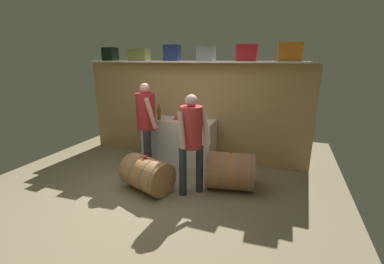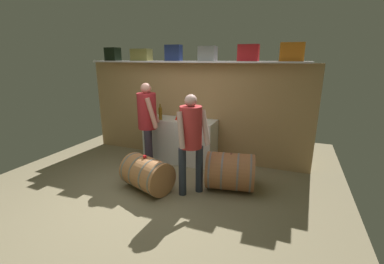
{
  "view_description": "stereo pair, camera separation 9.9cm",
  "coord_description": "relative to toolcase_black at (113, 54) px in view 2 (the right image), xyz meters",
  "views": [
    {
      "loc": [
        1.94,
        -3.17,
        2.15
      ],
      "look_at": [
        0.51,
        0.7,
        0.97
      ],
      "focal_mm": 24.18,
      "sensor_mm": 36.0,
      "label": 1
    },
    {
      "loc": [
        2.03,
        -3.13,
        2.15
      ],
      "look_at": [
        0.51,
        0.7,
        0.97
      ],
      "focal_mm": 24.18,
      "sensor_mm": 36.0,
      "label": 2
    }
  ],
  "objects": [
    {
      "name": "toolcase_grey",
      "position": [
        2.25,
        0.0,
        -0.0
      ],
      "size": [
        0.33,
        0.26,
        0.28
      ],
      "primitive_type": "cube",
      "rotation": [
        0.0,
        0.0,
        -0.01
      ],
      "color": "gray",
      "rests_on": "high_shelf_board"
    },
    {
      "name": "back_wall_panel",
      "position": [
        1.87,
        0.15,
        -1.21
      ],
      "size": [
        4.94,
        0.1,
        2.07
      ],
      "primitive_type": "cube",
      "color": "#A98354",
      "rests_on": "ground"
    },
    {
      "name": "wine_barrel_far",
      "position": [
        3.02,
        -1.03,
        -1.93
      ],
      "size": [
        0.88,
        0.75,
        0.64
      ],
      "rotation": [
        0.0,
        0.0,
        0.18
      ],
      "color": "#A7663F",
      "rests_on": "ground"
    },
    {
      "name": "red_funnel",
      "position": [
        1.69,
        -0.23,
        -1.26
      ],
      "size": [
        0.11,
        0.11,
        0.11
      ],
      "primitive_type": "cone",
      "color": "red",
      "rests_on": "work_cabinet"
    },
    {
      "name": "visitor_tasting",
      "position": [
        2.47,
        -1.41,
        -1.24
      ],
      "size": [
        0.52,
        0.51,
        1.63
      ],
      "rotation": [
        0.0,
        0.0,
        -2.39
      ],
      "color": "#29303D",
      "rests_on": "ground"
    },
    {
      "name": "wine_bottle_clear",
      "position": [
        1.16,
        -0.25,
        -1.18
      ],
      "size": [
        0.08,
        0.08,
        0.29
      ],
      "color": "#ABC2C0",
      "rests_on": "work_cabinet"
    },
    {
      "name": "toolcase_orange",
      "position": [
        3.78,
        0.0,
        0.01
      ],
      "size": [
        0.41,
        0.25,
        0.31
      ],
      "primitive_type": "cube",
      "rotation": [
        0.0,
        0.0,
        0.06
      ],
      "color": "orange",
      "rests_on": "high_shelf_board"
    },
    {
      "name": "toolcase_olive",
      "position": [
        0.75,
        0.0,
        -0.02
      ],
      "size": [
        0.42,
        0.3,
        0.25
      ],
      "primitive_type": "cube",
      "rotation": [
        0.0,
        0.0,
        0.06
      ],
      "color": "olive",
      "rests_on": "high_shelf_board"
    },
    {
      "name": "wine_barrel_near",
      "position": [
        1.73,
        -1.57,
        -1.96
      ],
      "size": [
        0.95,
        0.8,
        0.57
      ],
      "rotation": [
        0.0,
        0.0,
        -0.35
      ],
      "color": "#B07446",
      "rests_on": "ground"
    },
    {
      "name": "toolcase_navy",
      "position": [
        1.52,
        0.0,
        0.02
      ],
      "size": [
        0.33,
        0.21,
        0.31
      ],
      "primitive_type": "cube",
      "rotation": [
        0.0,
        0.0,
        0.04
      ],
      "color": "navy",
      "rests_on": "high_shelf_board"
    },
    {
      "name": "high_shelf_board",
      "position": [
        1.87,
        0.0,
        -0.16
      ],
      "size": [
        4.55,
        0.4,
        0.03
      ],
      "primitive_type": "cube",
      "color": "silver",
      "rests_on": "back_wall_panel"
    },
    {
      "name": "wine_bottle_amber",
      "position": [
        1.36,
        -0.36,
        -1.17
      ],
      "size": [
        0.07,
        0.07,
        0.33
      ],
      "color": "brown",
      "rests_on": "work_cabinet"
    },
    {
      "name": "toolcase_black",
      "position": [
        0.0,
        0.0,
        0.0
      ],
      "size": [
        0.3,
        0.25,
        0.28
      ],
      "primitive_type": "cube",
      "rotation": [
        0.0,
        0.0,
        -0.04
      ],
      "color": "black",
      "rests_on": "high_shelf_board"
    },
    {
      "name": "ground_plane",
      "position": [
        1.87,
        -1.35,
        -2.25
      ],
      "size": [
        6.14,
        7.2,
        0.02
      ],
      "primitive_type": "cube",
      "color": "#85795A"
    },
    {
      "name": "toolcase_red",
      "position": [
        3.04,
        0.0,
        0.01
      ],
      "size": [
        0.38,
        0.2,
        0.3
      ],
      "primitive_type": "cube",
      "rotation": [
        0.0,
        0.0,
        0.01
      ],
      "color": "red",
      "rests_on": "high_shelf_board"
    },
    {
      "name": "winemaker_pouring",
      "position": [
        1.3,
        -0.77,
        -1.19
      ],
      "size": [
        0.49,
        0.56,
        1.71
      ],
      "rotation": [
        0.0,
        0.0,
        -1.12
      ],
      "color": "#342E3C",
      "rests_on": "ground"
    },
    {
      "name": "work_cabinet",
      "position": [
        1.73,
        -0.19,
        -1.78
      ],
      "size": [
        1.52,
        0.56,
        0.92
      ],
      "primitive_type": "cube",
      "color": "silver",
      "rests_on": "ground"
    },
    {
      "name": "wine_glass",
      "position": [
        2.07,
        -0.37,
        -1.22
      ],
      "size": [
        0.08,
        0.08,
        0.14
      ],
      "color": "white",
      "rests_on": "work_cabinet"
    },
    {
      "name": "tasting_cup",
      "position": [
        1.7,
        -1.57,
        -1.65
      ],
      "size": [
        0.06,
        0.06,
        0.04
      ],
      "primitive_type": "cylinder",
      "color": "red",
      "rests_on": "wine_barrel_near"
    }
  ]
}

